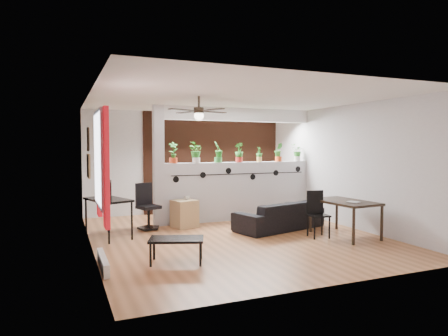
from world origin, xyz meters
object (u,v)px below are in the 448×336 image
coffee_table (176,241)px  potted_plant_0 (173,152)px  cube_shelf (184,214)px  office_chair (147,209)px  potted_plant_1 (196,152)px  potted_plant_6 (297,152)px  cup (187,198)px  potted_plant_4 (259,154)px  sofa (279,216)px  folding_chair (317,210)px  ceiling_fan (199,112)px  potted_plant_3 (239,152)px  computer_desk (108,202)px  potted_plant_5 (279,152)px  dining_table (345,204)px  potted_plant_2 (218,151)px

coffee_table → potted_plant_0: bearing=75.6°
cube_shelf → office_chair: office_chair is taller
potted_plant_1 → potted_plant_6: 2.63m
cup → potted_plant_6: bearing=7.4°
potted_plant_4 → office_chair: size_ratio=0.38×
potted_plant_0 → potted_plant_6: (3.16, 0.00, -0.02)m
sofa → cube_shelf: bearing=-41.9°
office_chair → folding_chair: bearing=-33.5°
cube_shelf → coffee_table: cube_shelf is taller
sofa → coffee_table: (-2.63, -1.53, 0.06)m
sofa → folding_chair: 0.96m
ceiling_fan → potted_plant_3: (1.60, 1.80, -0.73)m
potted_plant_3 → computer_desk: potted_plant_3 is taller
potted_plant_3 → potted_plant_6: size_ratio=1.07×
potted_plant_5 → office_chair: potted_plant_5 is taller
potted_plant_3 → folding_chair: (0.63, -2.18, -1.07)m
potted_plant_4 → potted_plant_5: (0.53, 0.00, 0.05)m
potted_plant_3 → cup: 1.74m
potted_plant_4 → sofa: 1.82m
ceiling_fan → potted_plant_5: size_ratio=2.64×
potted_plant_4 → potted_plant_5: 0.53m
potted_plant_4 → coffee_table: (-2.83, -2.83, -1.21)m
sofa → cube_shelf: (-1.78, 0.91, 0.02)m
cube_shelf → dining_table: 3.27m
potted_plant_6 → ceiling_fan: bearing=-150.5°
cube_shelf → sofa: bearing=-43.0°
cup → folding_chair: 2.71m
potted_plant_0 → potted_plant_3: size_ratio=1.04×
potted_plant_4 → potted_plant_6: 1.05m
computer_desk → folding_chair: size_ratio=1.31×
sofa → ceiling_fan: bearing=-0.2°
potted_plant_5 → potted_plant_6: 0.53m
potted_plant_1 → folding_chair: size_ratio=0.54×
potted_plant_5 → computer_desk: 4.27m
cube_shelf → potted_plant_3: bearing=-0.9°
computer_desk → dining_table: (4.19, -1.61, -0.06)m
ceiling_fan → potted_plant_2: size_ratio=2.49×
office_chair → coffee_table: office_chair is taller
potted_plant_4 → potted_plant_5: bearing=0.0°
potted_plant_5 → dining_table: 2.55m
potted_plant_3 → office_chair: (-2.22, -0.29, -1.17)m
coffee_table → office_chair: bearing=88.2°
office_chair → sofa: bearing=-21.6°
folding_chair → coffee_table: 3.01m
potted_plant_5 → folding_chair: size_ratio=0.52×
potted_plant_5 → potted_plant_6: bearing=0.0°
computer_desk → office_chair: office_chair is taller
potted_plant_5 → potted_plant_1: bearing=180.0°
potted_plant_6 → computer_desk: bearing=-170.8°
sofa → dining_table: (0.81, -1.06, 0.34)m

